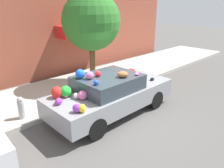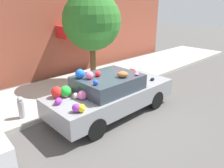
{
  "view_description": "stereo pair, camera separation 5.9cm",
  "coord_description": "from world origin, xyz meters",
  "views": [
    {
      "loc": [
        -4.55,
        -4.61,
        3.46
      ],
      "look_at": [
        0.0,
        0.07,
        1.02
      ],
      "focal_mm": 35.0,
      "sensor_mm": 36.0,
      "label": 1
    },
    {
      "loc": [
        -4.51,
        -4.65,
        3.46
      ],
      "look_at": [
        0.0,
        0.07,
        1.02
      ],
      "focal_mm": 35.0,
      "sensor_mm": 36.0,
      "label": 2
    }
  ],
  "objects": [
    {
      "name": "building_facade",
      "position": [
        0.1,
        4.92,
        2.8
      ],
      "size": [
        18.0,
        1.2,
        5.66
      ],
      "color": "#9E4C38",
      "rests_on": "ground"
    },
    {
      "name": "fire_hydrant",
      "position": [
        -2.4,
        1.54,
        0.49
      ],
      "size": [
        0.2,
        0.2,
        0.7
      ],
      "color": "#B2B2B7",
      "rests_on": "sidewalk_curb"
    },
    {
      "name": "street_tree",
      "position": [
        1.12,
        2.41,
        2.76
      ],
      "size": [
        2.34,
        2.34,
        3.8
      ],
      "color": "brown",
      "rests_on": "sidewalk_curb"
    },
    {
      "name": "art_car",
      "position": [
        -0.06,
        0.08,
        0.72
      ],
      "size": [
        4.33,
        1.8,
        1.62
      ],
      "rotation": [
        0.0,
        0.0,
        -0.01
      ],
      "color": "gray",
      "rests_on": "ground"
    },
    {
      "name": "ground_plane",
      "position": [
        0.0,
        0.0,
        0.0
      ],
      "size": [
        60.0,
        60.0,
        0.0
      ],
      "primitive_type": "plane",
      "color": "#565451"
    },
    {
      "name": "sidewalk_curb",
      "position": [
        0.0,
        2.7,
        0.07
      ],
      "size": [
        24.0,
        3.2,
        0.14
      ],
      "color": "#B2ADA3",
      "rests_on": "ground"
    }
  ]
}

